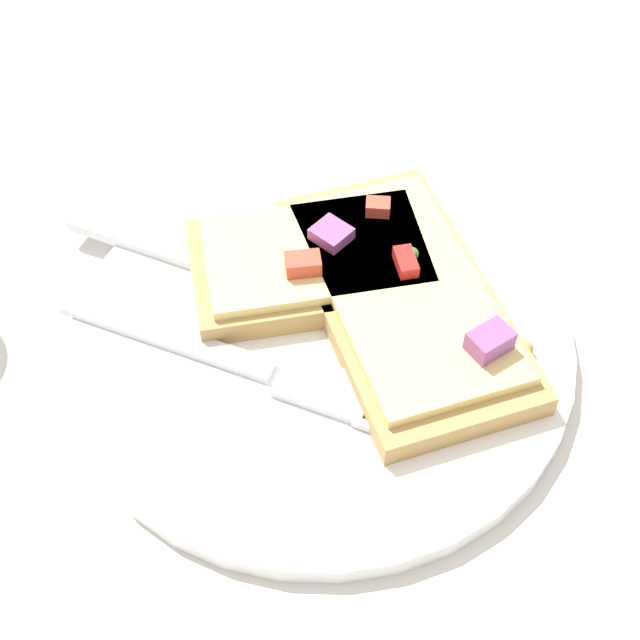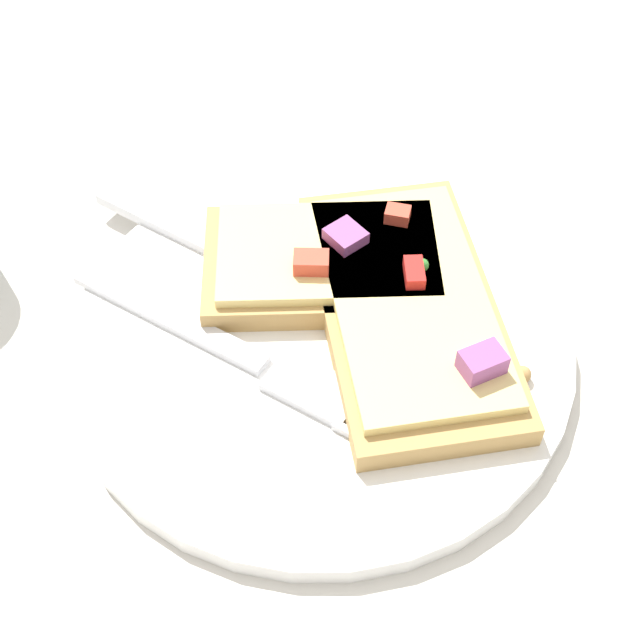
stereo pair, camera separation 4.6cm
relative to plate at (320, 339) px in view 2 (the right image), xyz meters
The scene contains 7 objects.
ground_plane 0.01m from the plate, ahead, with size 4.00×4.00×0.00m, color beige.
plate is the anchor object (origin of this frame).
fork 0.04m from the plate, 59.34° to the right, with size 0.10×0.19×0.01m.
knife 0.08m from the plate, 131.74° to the right, with size 0.12×0.20×0.01m.
pizza_slice_main 0.05m from the plate, 106.04° to the left, with size 0.19×0.13×0.03m.
pizza_slice_corner 0.05m from the plate, behind, with size 0.10×0.15×0.03m.
crumb_scatter 0.08m from the plate, 83.10° to the left, with size 0.04×0.09×0.01m.
Camera 2 is at (0.29, 0.03, 0.38)m, focal length 50.00 mm.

